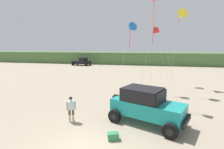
{
  "coord_description": "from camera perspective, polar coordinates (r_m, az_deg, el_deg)",
  "views": [
    {
      "loc": [
        2.97,
        -6.76,
        4.81
      ],
      "look_at": [
        0.56,
        4.31,
        2.95
      ],
      "focal_mm": 27.58,
      "sensor_mm": 36.0,
      "label": 1
    }
  ],
  "objects": [
    {
      "name": "distant_pickup",
      "position": [
        44.39,
        -9.94,
        4.18
      ],
      "size": [
        4.8,
        2.89,
        1.98
      ],
      "color": "black",
      "rests_on": "ground_plane"
    },
    {
      "name": "jeep",
      "position": [
        11.08,
        11.31,
        -9.88
      ],
      "size": [
        5.0,
        3.84,
        2.26
      ],
      "color": "teal",
      "rests_on": "ground_plane"
    },
    {
      "name": "kite_purple_stunt",
      "position": [
        22.56,
        21.86,
        17.69
      ],
      "size": [
        2.65,
        6.72,
        9.21
      ],
      "color": "yellow",
      "rests_on": "ground_plane"
    },
    {
      "name": "cooler_box",
      "position": [
        9.49,
        0.39,
        -19.81
      ],
      "size": [
        0.65,
        0.53,
        0.38
      ],
      "primitive_type": "cube",
      "rotation": [
        0.0,
        0.0,
        0.35
      ],
      "color": "#2D7F51",
      "rests_on": "ground_plane"
    },
    {
      "name": "kite_green_box",
      "position": [
        18.17,
        13.91,
        13.6
      ],
      "size": [
        2.46,
        3.04,
        6.78
      ],
      "color": "red",
      "rests_on": "ground_plane"
    },
    {
      "name": "kite_orange_streamer",
      "position": [
        20.46,
        6.38,
        15.07
      ],
      "size": [
        1.81,
        5.44,
        7.49
      ],
      "color": "blue",
      "rests_on": "ground_plane"
    },
    {
      "name": "dune_ridge",
      "position": [
        48.8,
        3.49,
        5.51
      ],
      "size": [
        90.0,
        8.03,
        3.15
      ],
      "primitive_type": "cube",
      "color": "#4C703D",
      "rests_on": "ground_plane"
    },
    {
      "name": "person_watching",
      "position": [
        11.5,
        -13.42,
        -10.64
      ],
      "size": [
        0.58,
        0.42,
        1.67
      ],
      "color": "#DBB28E",
      "rests_on": "ground_plane"
    }
  ]
}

